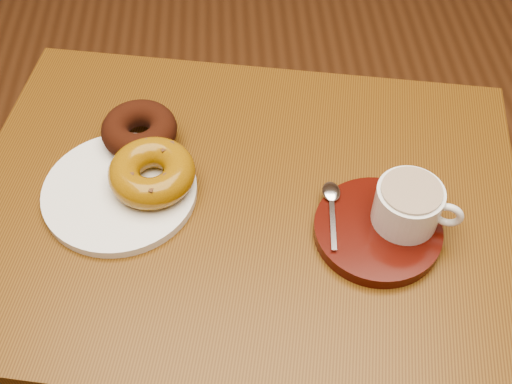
{
  "coord_description": "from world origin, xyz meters",
  "views": [
    {
      "loc": [
        0.05,
        -0.42,
        1.35
      ],
      "look_at": [
        0.08,
        0.11,
        0.71
      ],
      "focal_mm": 45.0,
      "sensor_mm": 36.0,
      "label": 1
    }
  ],
  "objects_px": {
    "cafe_table": "(242,248)",
    "coffee_cup": "(409,205)",
    "donut_plate": "(120,191)",
    "saucer": "(377,230)"
  },
  "relations": [
    {
      "from": "cafe_table",
      "to": "coffee_cup",
      "type": "distance_m",
      "value": 0.26
    },
    {
      "from": "donut_plate",
      "to": "coffee_cup",
      "type": "bearing_deg",
      "value": -11.26
    },
    {
      "from": "donut_plate",
      "to": "cafe_table",
      "type": "bearing_deg",
      "value": -7.64
    },
    {
      "from": "donut_plate",
      "to": "saucer",
      "type": "distance_m",
      "value": 0.34
    },
    {
      "from": "donut_plate",
      "to": "coffee_cup",
      "type": "relative_size",
      "value": 1.93
    },
    {
      "from": "cafe_table",
      "to": "donut_plate",
      "type": "relative_size",
      "value": 4.0
    },
    {
      "from": "saucer",
      "to": "coffee_cup",
      "type": "xyz_separation_m",
      "value": [
        0.03,
        0.01,
        0.04
      ]
    },
    {
      "from": "coffee_cup",
      "to": "saucer",
      "type": "bearing_deg",
      "value": -142.29
    },
    {
      "from": "donut_plate",
      "to": "coffee_cup",
      "type": "distance_m",
      "value": 0.37
    },
    {
      "from": "cafe_table",
      "to": "saucer",
      "type": "height_order",
      "value": "saucer"
    }
  ]
}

